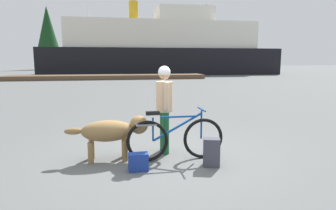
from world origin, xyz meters
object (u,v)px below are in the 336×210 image
object	(u,v)px
person_cyclist	(164,101)
handbag_pannier	(138,162)
bicycle	(175,138)
dog	(112,131)
backpack	(211,152)
ferry_boat	(162,49)
sailboat_moored	(91,70)

from	to	relation	value
person_cyclist	handbag_pannier	xyz separation A→B (m)	(-0.59, -0.89, -0.86)
bicycle	person_cyclist	bearing A→B (deg)	102.81
bicycle	person_cyclist	xyz separation A→B (m)	(-0.11, 0.48, 0.61)
dog	handbag_pannier	xyz separation A→B (m)	(0.40, -0.63, -0.38)
backpack	ferry_boat	xyz separation A→B (m)	(4.56, 32.13, 2.82)
ferry_boat	bicycle	bearing A→B (deg)	-99.13
sailboat_moored	backpack	bearing A→B (deg)	-82.61
bicycle	person_cyclist	size ratio (longest dim) A/B	1.05
person_cyclist	ferry_boat	bearing A→B (deg)	80.53
person_cyclist	handbag_pannier	size ratio (longest dim) A/B	5.26
backpack	sailboat_moored	xyz separation A→B (m)	(-4.28, 32.98, 0.27)
ferry_boat	sailboat_moored	bearing A→B (deg)	174.51
bicycle	handbag_pannier	xyz separation A→B (m)	(-0.70, -0.41, -0.25)
dog	person_cyclist	bearing A→B (deg)	14.58
bicycle	sailboat_moored	bearing A→B (deg)	96.55
handbag_pannier	ferry_boat	xyz separation A→B (m)	(5.80, 32.12, 2.92)
bicycle	backpack	size ratio (longest dim) A/B	3.66
backpack	dog	bearing A→B (deg)	158.54
bicycle	handbag_pannier	distance (m)	0.85
bicycle	handbag_pannier	size ratio (longest dim) A/B	5.53
person_cyclist	handbag_pannier	world-z (taller)	person_cyclist
dog	ferry_boat	size ratio (longest dim) A/B	0.05
dog	sailboat_moored	distance (m)	32.44
dog	backpack	size ratio (longest dim) A/B	3.05
handbag_pannier	sailboat_moored	bearing A→B (deg)	95.27
bicycle	dog	size ratio (longest dim) A/B	1.20
handbag_pannier	backpack	bearing A→B (deg)	-0.81
dog	sailboat_moored	world-z (taller)	sailboat_moored
handbag_pannier	sailboat_moored	size ratio (longest dim) A/B	0.04
person_cyclist	backpack	bearing A→B (deg)	-54.25
bicycle	sailboat_moored	size ratio (longest dim) A/B	0.22
dog	handbag_pannier	world-z (taller)	dog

